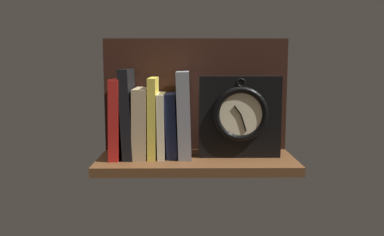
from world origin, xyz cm
name	(u,v)px	position (x,y,z in cm)	size (l,w,h in cm)	color
ground_plane	(196,162)	(0.00, 0.00, -1.25)	(55.20, 23.59, 2.50)	brown
back_panel	(196,95)	(0.00, 11.19, 16.83)	(55.20, 1.20, 33.66)	black
book_red_requiem	(118,118)	(-22.28, 2.54, 11.02)	(2.71, 16.11, 22.04)	red
book_black_skeptic	(128,113)	(-19.26, 2.54, 12.40)	(2.74, 15.18, 24.80)	black
book_tan_shortstories	(141,122)	(-15.62, 2.54, 9.70)	(3.94, 14.89, 19.41)	tan
book_yellow_seinlanguage	(153,117)	(-12.24, 2.54, 11.19)	(2.21, 14.37, 22.38)	gold
book_cream_twain	(162,125)	(-9.83, 2.54, 8.99)	(2.01, 13.85, 17.98)	beige
book_navy_bierce	(171,125)	(-7.08, 2.54, 8.96)	(2.89, 12.25, 17.92)	#192147
book_gray_chess	(184,114)	(-3.54, 2.54, 12.05)	(3.60, 14.02, 24.10)	gray
framed_clock	(239,116)	(12.20, 1.60, 11.60)	(22.87, 7.03, 22.87)	black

